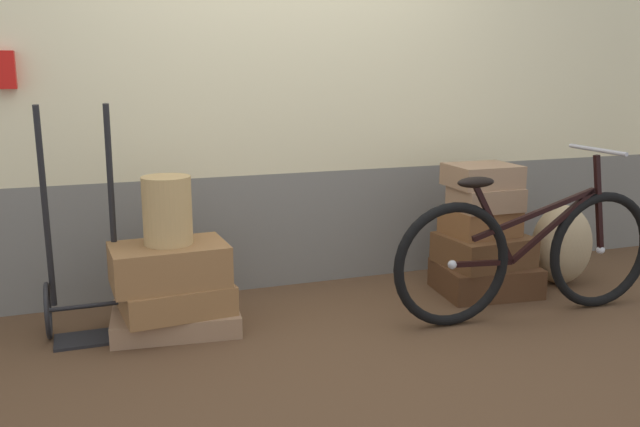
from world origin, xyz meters
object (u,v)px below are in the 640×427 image
object	(u,v)px
suitcase_4	(484,250)
bicycle	(529,254)
suitcase_0	(176,318)
luggage_trolley	(85,285)
suitcase_5	(480,221)
wicker_basket	(167,210)
suitcase_1	(176,297)
burlap_sack	(562,245)
suitcase_3	(485,278)
suitcase_6	(486,198)
suitcase_7	(482,175)
suitcase_2	(169,264)

from	to	relation	value
suitcase_4	bicycle	size ratio (longest dim) A/B	0.31
suitcase_0	suitcase_4	bearing A→B (deg)	5.33
luggage_trolley	suitcase_5	bearing A→B (deg)	-1.81
wicker_basket	suitcase_5	bearing A→B (deg)	0.82
suitcase_1	burlap_sack	xyz separation A→B (m)	(2.51, -0.02, 0.07)
suitcase_1	suitcase_3	world-z (taller)	suitcase_1
suitcase_0	wicker_basket	size ratio (longest dim) A/B	1.86
suitcase_1	burlap_sack	bearing A→B (deg)	-5.23
suitcase_6	suitcase_7	size ratio (longest dim) A/B	0.95
suitcase_1	suitcase_4	distance (m)	1.93
luggage_trolley	burlap_sack	xyz separation A→B (m)	(2.97, -0.13, -0.01)
suitcase_7	wicker_basket	bearing A→B (deg)	-178.61
suitcase_0	suitcase_2	world-z (taller)	suitcase_2
suitcase_4	suitcase_3	bearing A→B (deg)	-48.19
suitcase_2	bicycle	size ratio (longest dim) A/B	0.36
suitcase_1	suitcase_7	world-z (taller)	suitcase_7
burlap_sack	suitcase_7	bearing A→B (deg)	174.38
suitcase_2	luggage_trolley	xyz separation A→B (m)	(-0.43, 0.12, -0.10)
suitcase_0	suitcase_1	xyz separation A→B (m)	(0.00, -0.04, 0.14)
suitcase_0	suitcase_2	bearing A→B (deg)	-116.46
suitcase_6	suitcase_2	bearing A→B (deg)	-178.90
suitcase_2	suitcase_4	world-z (taller)	suitcase_2
suitcase_3	suitcase_4	size ratio (longest dim) A/B	1.14
suitcase_1	wicker_basket	size ratio (longest dim) A/B	1.57
suitcase_2	burlap_sack	xyz separation A→B (m)	(2.54, -0.01, -0.12)
suitcase_4	luggage_trolley	bearing A→B (deg)	172.79
suitcase_3	burlap_sack	distance (m)	0.60
burlap_sack	suitcase_1	bearing A→B (deg)	179.63
suitcase_0	suitcase_6	world-z (taller)	suitcase_6
luggage_trolley	bicycle	bearing A→B (deg)	-13.32
suitcase_2	suitcase_7	distance (m)	1.98
suitcase_0	suitcase_1	size ratio (longest dim) A/B	1.19
suitcase_4	wicker_basket	bearing A→B (deg)	175.20
suitcase_1	suitcase_2	size ratio (longest dim) A/B	0.95
suitcase_5	luggage_trolley	size ratio (longest dim) A/B	0.33
suitcase_2	suitcase_3	distance (m)	1.99
suitcase_1	wicker_basket	distance (m)	0.48
suitcase_2	suitcase_3	world-z (taller)	suitcase_2
suitcase_0	bicycle	world-z (taller)	bicycle
suitcase_4	suitcase_7	world-z (taller)	suitcase_7
suitcase_2	wicker_basket	size ratio (longest dim) A/B	1.66
suitcase_2	suitcase_5	bearing A→B (deg)	-0.96
suitcase_0	suitcase_6	bearing A→B (deg)	5.24
suitcase_4	suitcase_6	world-z (taller)	suitcase_6
suitcase_2	suitcase_6	size ratio (longest dim) A/B	1.54
suitcase_2	suitcase_5	xyz separation A→B (m)	(1.95, 0.05, 0.08)
suitcase_7	luggage_trolley	world-z (taller)	luggage_trolley
luggage_trolley	burlap_sack	size ratio (longest dim) A/B	2.33
suitcase_2	suitcase_3	xyz separation A→B (m)	(1.97, -0.00, -0.29)
bicycle	suitcase_4	bearing A→B (deg)	89.81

